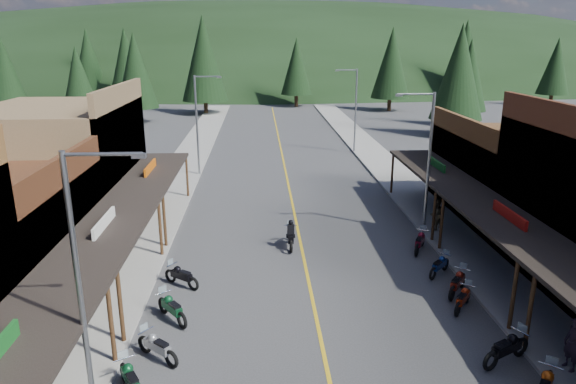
{
  "coord_description": "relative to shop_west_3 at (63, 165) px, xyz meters",
  "views": [
    {
      "loc": [
        -2.15,
        -18.86,
        10.68
      ],
      "look_at": [
        -0.7,
        6.8,
        3.0
      ],
      "focal_mm": 32.0,
      "sensor_mm": 36.0,
      "label": 1
    }
  ],
  "objects": [
    {
      "name": "ground",
      "position": [
        13.78,
        -11.3,
        -3.52
      ],
      "size": [
        220.0,
        220.0,
        0.0
      ],
      "primitive_type": "plane",
      "color": "#38383A",
      "rests_on": "ground"
    },
    {
      "name": "centerline",
      "position": [
        13.78,
        8.7,
        -3.51
      ],
      "size": [
        0.15,
        90.0,
        0.01
      ],
      "primitive_type": "cube",
      "color": "gold",
      "rests_on": "ground"
    },
    {
      "name": "sidewalk_west",
      "position": [
        5.08,
        8.7,
        -3.44
      ],
      "size": [
        3.4,
        94.0,
        0.15
      ],
      "primitive_type": "cube",
      "color": "gray",
      "rests_on": "ground"
    },
    {
      "name": "sidewalk_east",
      "position": [
        22.48,
        8.7,
        -3.44
      ],
      "size": [
        3.4,
        94.0,
        0.15
      ],
      "primitive_type": "cube",
      "color": "gray",
      "rests_on": "ground"
    },
    {
      "name": "shop_west_3",
      "position": [
        0.0,
        0.0,
        0.0
      ],
      "size": [
        10.9,
        10.2,
        8.2
      ],
      "color": "brown",
      "rests_on": "ground"
    },
    {
      "name": "shop_east_3",
      "position": [
        27.54,
        0.0,
        -0.99
      ],
      "size": [
        10.9,
        10.2,
        6.2
      ],
      "color": "#4C2D16",
      "rests_on": "ground"
    },
    {
      "name": "streetlight_0",
      "position": [
        6.83,
        -17.3,
        0.94
      ],
      "size": [
        2.16,
        0.18,
        8.0
      ],
      "color": "gray",
      "rests_on": "ground"
    },
    {
      "name": "streetlight_1",
      "position": [
        6.83,
        10.7,
        0.94
      ],
      "size": [
        2.16,
        0.18,
        8.0
      ],
      "color": "gray",
      "rests_on": "ground"
    },
    {
      "name": "streetlight_2",
      "position": [
        20.74,
        -3.3,
        0.94
      ],
      "size": [
        2.16,
        0.18,
        8.0
      ],
      "color": "gray",
      "rests_on": "ground"
    },
    {
      "name": "streetlight_3",
      "position": [
        20.74,
        18.7,
        0.94
      ],
      "size": [
        2.16,
        0.18,
        8.0
      ],
      "color": "gray",
      "rests_on": "ground"
    },
    {
      "name": "ridge_hill",
      "position": [
        13.78,
        123.7,
        -3.52
      ],
      "size": [
        310.0,
        140.0,
        60.0
      ],
      "primitive_type": "ellipsoid",
      "color": "black",
      "rests_on": "ground"
    },
    {
      "name": "pine_0",
      "position": [
        -26.22,
        50.7,
        2.96
      ],
      "size": [
        5.04,
        5.04,
        11.0
      ],
      "color": "black",
      "rests_on": "ground"
    },
    {
      "name": "pine_1",
      "position": [
        -10.22,
        58.7,
        3.72
      ],
      "size": [
        5.88,
        5.88,
        12.5
      ],
      "color": "black",
      "rests_on": "ground"
    },
    {
      "name": "pine_2",
      "position": [
        3.78,
        46.7,
        4.47
      ],
      "size": [
        6.72,
        6.72,
        14.0
      ],
      "color": "black",
      "rests_on": "ground"
    },
    {
      "name": "pine_3",
      "position": [
        17.78,
        54.7,
        2.96
      ],
      "size": [
        5.04,
        5.04,
        11.0
      ],
      "color": "black",
      "rests_on": "ground"
    },
    {
      "name": "pine_4",
      "position": [
        31.78,
        48.7,
        3.72
      ],
      "size": [
        5.88,
        5.88,
        12.5
      ],
      "color": "black",
      "rests_on": "ground"
    },
    {
      "name": "pine_5",
      "position": [
        47.78,
        60.7,
        4.47
      ],
      "size": [
        6.72,
        6.72,
        14.0
      ],
      "color": "black",
      "rests_on": "ground"
    },
    {
      "name": "pine_6",
      "position": [
        59.78,
        52.7,
        2.96
      ],
      "size": [
        5.04,
        5.04,
        11.0
      ],
      "color": "black",
      "rests_on": "ground"
    },
    {
      "name": "pine_7",
      "position": [
        -18.22,
        64.7,
        3.72
      ],
      "size": [
        5.88,
        5.88,
        12.5
      ],
      "color": "black",
      "rests_on": "ground"
    },
    {
      "name": "pine_8",
      "position": [
        -8.22,
        28.7,
        2.46
      ],
      "size": [
        4.48,
        4.48,
        10.0
      ],
      "color": "black",
      "rests_on": "ground"
    },
    {
      "name": "pine_9",
      "position": [
        37.78,
        33.7,
        2.86
      ],
      "size": [
        4.93,
        4.93,
        10.8
      ],
      "color": "black",
      "rests_on": "ground"
    },
    {
      "name": "pine_10",
      "position": [
        -4.22,
        38.7,
        3.27
      ],
      "size": [
        5.38,
        5.38,
        11.6
      ],
      "color": "black",
      "rests_on": "ground"
    },
    {
      "name": "pine_11",
      "position": [
        33.78,
        26.7,
        3.67
      ],
      "size": [
        5.82,
        5.82,
        12.4
      ],
      "color": "black",
      "rests_on": "ground"
    },
    {
      "name": "bike_west_5",
      "position": [
        7.53,
        -16.36,
        -2.93
      ],
      "size": [
        1.62,
        2.13,
        1.18
      ],
      "primitive_type": null,
      "rotation": [
        0.0,
        0.0,
        0.52
      ],
      "color": "#0D4522",
      "rests_on": "ground"
    },
    {
      "name": "bike_west_6",
      "position": [
        8.01,
        -14.57,
        -2.95
      ],
      "size": [
        1.96,
        1.81,
        1.15
      ],
      "primitive_type": null,
      "rotation": [
        0.0,
        0.0,
        0.86
      ],
      "color": "gray",
      "rests_on": "ground"
    },
    {
      "name": "bike_west_7",
      "position": [
        8.1,
        -11.98,
        -2.92
      ],
      "size": [
        1.85,
        2.1,
        1.21
      ],
      "primitive_type": null,
      "rotation": [
        0.0,
        0.0,
        0.66
      ],
      "color": "#0C4021",
      "rests_on": "ground"
    },
    {
      "name": "bike_west_8",
      "position": [
        8.05,
        -9.04,
        -2.95
      ],
      "size": [
        1.97,
        1.72,
        1.13
      ],
      "primitive_type": null,
      "rotation": [
        0.0,
        0.0,
        0.92
      ],
      "color": "black",
      "rests_on": "ground"
    },
    {
      "name": "bike_east_6",
      "position": [
        19.93,
        -15.42,
        -2.89
      ],
      "size": [
        2.29,
        1.68,
        1.26
      ],
      "primitive_type": null,
      "rotation": [
        0.0,
        0.0,
        -1.09
      ],
      "color": "black",
      "rests_on": "ground"
    },
    {
      "name": "bike_east_7",
      "position": [
        19.85,
        -11.76,
        -2.99
      ],
      "size": [
        1.64,
        1.85,
        1.07
      ],
      "primitive_type": null,
      "rotation": [
        0.0,
        0.0,
        -0.67
      ],
      "color": "#A6260B",
      "rests_on": "ground"
    },
    {
      "name": "bike_east_8",
      "position": [
        20.12,
        -10.43,
        -2.93
      ],
      "size": [
        1.81,
        2.06,
        1.18
      ],
      "primitive_type": null,
      "rotation": [
        0.0,
        0.0,
        -0.66
      ],
      "color": "maroon",
      "rests_on": "ground"
    },
    {
      "name": "bike_east_9",
      "position": [
        19.98,
        -8.54,
        -2.98
      ],
      "size": [
        1.75,
        1.78,
        1.07
      ],
      "primitive_type": null,
      "rotation": [
        0.0,
        0.0,
        -0.77
      ],
      "color": "navy",
      "rests_on": "ground"
    },
    {
      "name": "bike_east_10",
      "position": [
        19.92,
        -5.7,
        -2.93
      ],
      "size": [
        1.6,
        2.15,
        1.18
      ],
      "primitive_type": null,
      "rotation": [
        0.0,
        0.0,
        -0.5
      ],
      "color": "maroon",
      "rests_on": "ground"
    },
    {
      "name": "rider_on_bike",
      "position": [
        13.2,
        -4.79,
        -2.87
      ],
      "size": [
        0.76,
        2.16,
        1.63
      ],
      "rotation": [
        0.0,
        0.0,
        -0.02
      ],
      "color": "black",
      "rests_on": "ground"
    },
    {
      "name": "pedestrian_east_a",
      "position": [
        21.8,
        -16.05,
        -2.43
      ],
      "size": [
        0.57,
        0.76,
        1.88
      ],
      "primitive_type": "imported",
      "rotation": [
        0.0,
        0.0,
        -1.39
      ],
      "color": "black",
      "rests_on": "sidewalk_east"
    },
    {
      "name": "pedestrian_east_b",
      "position": [
        21.65,
        -2.96,
        -2.46
      ],
      "size": [
        1.02,
        0.88,
        1.82
      ],
      "primitive_type": "imported",
      "rotation": [
        0.0,
        0.0,
        3.66
      ],
      "color": "brown",
      "rests_on": "sidewalk_east"
    }
  ]
}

